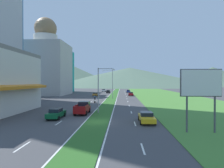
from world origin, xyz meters
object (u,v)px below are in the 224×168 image
Objects in this scene: car_1 at (104,90)px; car_2 at (108,91)px; car_0 at (96,94)px; car_6 at (147,117)px; pickup_truck_0 at (83,108)px; billboard_roadside at (201,86)px; car_3 at (56,113)px; motorcycle_rider at (95,100)px; street_lamp_mid at (111,82)px; street_lamp_near at (100,87)px; car_5 at (131,94)px; car_4 at (128,91)px.

car_2 is at bearing -165.19° from car_1.
car_6 reaches higher than car_0.
pickup_truck_0 reaches higher than car_0.
billboard_roadside reaches higher than car_1.
car_0 is 47.41m from car_3.
motorcycle_rider is at bearing 117.58° from billboard_roadside.
billboard_roadside is 1.49× the size of car_0.
street_lamp_mid is 1.76× the size of pickup_truck_0.
motorcycle_rider is at bearing 100.96° from street_lamp_near.
car_5 is (13.89, 1.20, 0.03)m from car_0.
car_3 is 13.50m from car_6.
car_4 is 1.09× the size of car_5.
car_1 is (-6.22, 74.75, -3.91)m from street_lamp_near.
street_lamp_near reaches higher than car_6.
car_1 is at bearing -170.80° from car_6.
street_lamp_mid is 15.40m from car_0.
street_lamp_near is at bearing -175.24° from car_1.
car_6 is 12.34m from pickup_truck_0.
street_lamp_mid is 2.05× the size of car_0.
billboard_roadside reaches higher than car_4.
car_5 is at bearing -15.57° from car_3.
car_5 is (0.23, -22.24, 0.02)m from car_4.
car_2 is 70.39m from car_6.
motorcycle_rider reaches higher than car_1.
car_4 is 22.24m from car_5.
car_6 is at bearing -157.10° from motorcycle_rider.
car_4 is (-5.13, 78.48, -4.35)m from billboard_roadside.
billboard_roadside is at bearing 4.98° from car_5.
car_6 is 26.76m from motorcycle_rider.
street_lamp_mid reaches higher than car_4.
car_3 is 0.89× the size of pickup_truck_0.
car_6 is at bearing -46.96° from street_lamp_near.
car_3 is 22.39m from motorcycle_rider.
billboard_roadside is at bearing -46.19° from street_lamp_near.
car_2 is 67.32m from car_3.
street_lamp_mid reaches higher than car_6.
car_1 is 0.98× the size of car_6.
car_6 is at bearing -79.65° from street_lamp_mid.
pickup_truck_0 is at bearing 141.38° from billboard_roadside.
pickup_truck_0 is at bearing -13.29° from car_5.
pickup_truck_0 is 17.62m from motorcycle_rider.
car_0 is 1.03× the size of car_2.
car_1 reaches higher than car_6.
car_0 is 0.97× the size of car_6.
car_0 is 42.96m from pickup_truck_0.
car_1 reaches higher than car_4.
car_3 is at bearing 172.65° from motorcycle_rider.
car_1 is 16.17m from car_4.
billboard_roadside is at bearing -112.49° from car_3.
car_5 reaches higher than car_0.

